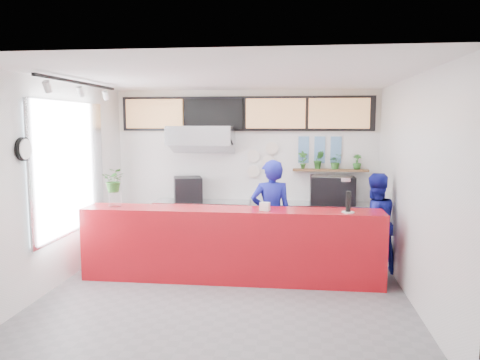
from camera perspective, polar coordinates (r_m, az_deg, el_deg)
The scene contains 46 objects.
floor at distance 6.91m, azimuth -1.54°, elevation -13.15°, with size 5.00×5.00×0.00m, color slate.
ceiling at distance 6.52m, azimuth -1.63°, elevation 12.45°, with size 5.00×5.00×0.00m, color silver.
wall_back at distance 9.01m, azimuth 0.70°, elevation 1.39°, with size 5.00×5.00×0.00m, color white.
wall_left at distance 7.34m, azimuth -21.29°, elevation -0.37°, with size 5.00×5.00×0.00m, color white.
wall_right at distance 6.67m, azimuth 20.20°, elevation -1.02°, with size 5.00×5.00×0.00m, color white.
service_counter at distance 7.12m, azimuth -1.09°, elevation -7.89°, with size 4.50×0.60×1.10m, color #A90C15.
cream_band at distance 8.96m, azimuth 0.71°, elevation 8.40°, with size 5.00×0.02×0.80m, color beige.
prep_bench at distance 9.00m, azimuth -4.60°, elevation -5.41°, with size 1.80×0.60×0.90m, color #B2B5BA.
panini_oven at distance 8.94m, azimuth -6.37°, elevation -1.10°, with size 0.51×0.51×0.46m, color black.
extraction_hood at distance 8.75m, azimuth -4.77°, elevation 5.46°, with size 1.20×0.70×0.35m, color #B2B5BA.
hood_lip at distance 8.76m, azimuth -4.76°, elevation 4.15°, with size 1.20×0.70×0.08m, color #B2B5BA.
right_bench at distance 8.85m, azimuth 10.24°, elevation -5.71°, with size 1.80×0.60×0.90m, color #B2B5BA.
espresso_machine at distance 8.74m, azimuth 11.16°, elevation -1.20°, with size 0.79×0.57×0.51m, color black.
espresso_tray at distance 8.71m, azimuth 11.20°, elevation 0.28°, with size 0.71×0.49×0.07m, color #ABADB2.
herb_shelf at distance 8.89m, azimuth 10.95°, elevation 1.19°, with size 1.40×0.18×0.04m, color brown.
menu_board_far_left at distance 9.20m, azimuth -10.37°, elevation 7.94°, with size 1.10×0.10×0.55m, color tan.
menu_board_mid_left at distance 8.93m, azimuth -3.17°, elevation 8.07°, with size 1.10×0.10×0.55m, color black.
menu_board_mid_right at distance 8.81m, azimuth 4.36°, elevation 8.08°, with size 1.10×0.10×0.55m, color tan.
menu_board_far_right at distance 8.84m, azimuth 11.96°, elevation 7.95°, with size 1.10×0.10×0.55m, color tan.
soffit at distance 8.93m, azimuth 0.69°, elevation 8.08°, with size 4.80×0.04×0.65m, color black.
window_pane at distance 7.57m, azimuth -20.10°, elevation 1.41°, with size 0.04×2.20×1.90m, color silver.
window_frame at distance 7.56m, azimuth -19.96°, elevation 1.41°, with size 0.03×2.30×2.00m, color #B2B5BA.
wall_clock_rim at distance 6.49m, azimuth -24.91°, elevation 3.44°, with size 0.30×0.30×0.05m, color black.
wall_clock_face at distance 6.48m, azimuth -24.68°, elevation 3.44°, with size 0.26×0.26×0.02m, color white.
track_rail at distance 7.13m, azimuth -18.92°, elevation 11.13°, with size 0.05×2.40×0.04m, color black.
dec_plate_a at distance 8.95m, azimuth 1.64°, elevation 2.95°, with size 0.24×0.24×0.03m, color silver.
dec_plate_b at distance 8.93m, azimuth 3.56°, elevation 2.29°, with size 0.24×0.24×0.03m, color silver.
dec_plate_c at distance 8.97m, azimuth 1.64°, elevation 1.04°, with size 0.24×0.24×0.03m, color silver.
dec_plate_d at distance 8.92m, azimuth 3.89°, elevation 3.89°, with size 0.24×0.24×0.03m, color silver.
photo_frame_a at distance 8.91m, azimuth 7.77°, elevation 4.49°, with size 0.20×0.02×0.25m, color #598CBF.
photo_frame_b at distance 8.92m, azimuth 9.70°, elevation 4.45°, with size 0.20×0.02×0.25m, color #598CBF.
photo_frame_c at distance 8.94m, azimuth 11.63°, elevation 4.42°, with size 0.20×0.02×0.25m, color #598CBF.
photo_frame_d at distance 8.93m, azimuth 7.74°, elevation 2.88°, with size 0.20×0.02×0.25m, color #598CBF.
photo_frame_e at distance 8.94m, azimuth 9.67°, elevation 2.85°, with size 0.20×0.02×0.25m, color #598CBF.
photo_frame_f at distance 8.96m, azimuth 11.59°, elevation 2.82°, with size 0.20×0.02×0.25m, color #598CBF.
staff_center at distance 7.52m, azimuth 3.82°, elevation -4.36°, with size 0.66×0.43×1.80m, color navy.
staff_right at distance 7.70m, azimuth 16.03°, elevation -5.11°, with size 0.78×0.61×1.60m, color navy.
herb_a at distance 8.85m, azimuth 7.66°, elevation 2.45°, with size 0.18×0.12×0.34m, color #296122.
herb_b at distance 8.86m, azimuth 9.58°, elevation 2.44°, with size 0.19×0.15×0.34m, color #296122.
herb_c at distance 8.88m, azimuth 11.58°, elevation 2.22°, with size 0.26×0.22×0.29m, color #296122.
herb_d at distance 8.93m, azimuth 14.08°, elevation 2.16°, with size 0.16×0.14×0.28m, color #296122.
glass_vase at distance 7.43m, azimuth -15.01°, elevation -2.24°, with size 0.19×0.19×0.24m, color silver.
basil_vase at distance 7.39m, azimuth -15.08°, elevation -0.03°, with size 0.34×0.29×0.37m, color #296122.
napkin_holder at distance 6.86m, azimuth 3.04°, elevation -3.25°, with size 0.14×0.09×0.12m, color silver.
white_plate at distance 6.89m, azimuth 13.03°, elevation -3.83°, with size 0.18×0.18×0.01m, color silver.
pepper_mill at distance 6.86m, azimuth 13.07°, elevation -2.56°, with size 0.07×0.07×0.29m, color black.
Camera 1 is at (0.94, -6.42, 2.38)m, focal length 35.00 mm.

